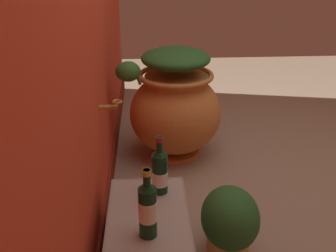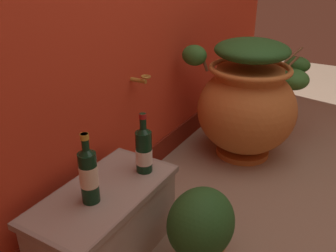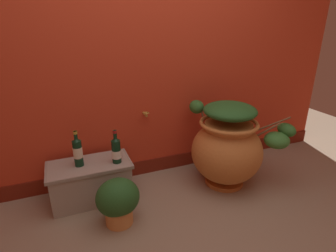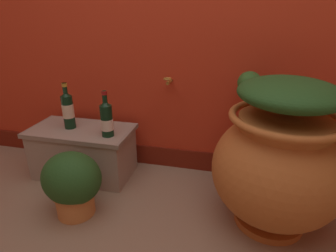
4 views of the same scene
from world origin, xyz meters
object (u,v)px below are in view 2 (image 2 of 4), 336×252
at_px(terracotta_urn, 248,101).
at_px(potted_shrub, 201,229).
at_px(wine_bottle_left, 88,173).
at_px(wine_bottle_middle, 144,148).

bearing_deg(terracotta_urn, potted_shrub, -170.72).
bearing_deg(terracotta_urn, wine_bottle_left, 170.56).
height_order(wine_bottle_left, wine_bottle_middle, wine_bottle_left).
xyz_separation_m(terracotta_urn, wine_bottle_left, (-1.36, 0.23, 0.09)).
relative_size(terracotta_urn, potted_shrub, 2.32).
height_order(terracotta_urn, potted_shrub, terracotta_urn).
xyz_separation_m(wine_bottle_left, potted_shrub, (0.24, -0.41, -0.29)).
bearing_deg(potted_shrub, wine_bottle_left, 120.18).
bearing_deg(wine_bottle_middle, potted_shrub, -102.37).
xyz_separation_m(terracotta_urn, wine_bottle_middle, (-1.05, 0.16, 0.08)).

